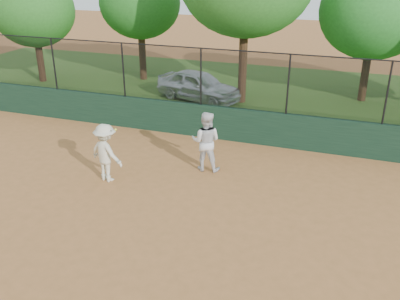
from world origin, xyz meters
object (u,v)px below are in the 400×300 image
(tree_0, at_px, (33,11))
(tree_3, at_px, (374,13))
(player_main, at_px, (106,153))
(player_second, at_px, (206,141))
(parked_car, at_px, (198,85))
(tree_1, at_px, (140,3))

(tree_0, relative_size, tree_3, 0.92)
(player_main, bearing_deg, player_second, 33.32)
(parked_car, height_order, tree_0, tree_0)
(tree_1, height_order, tree_3, tree_3)
(parked_car, distance_m, tree_0, 9.26)
(player_second, distance_m, player_main, 2.95)
(tree_0, bearing_deg, parked_car, -2.98)
(parked_car, xyz_separation_m, tree_3, (7.00, 2.39, 3.16))
(tree_1, bearing_deg, parked_car, -32.74)
(player_second, xyz_separation_m, tree_3, (4.39, 9.08, 2.91))
(tree_1, distance_m, tree_3, 11.01)
(parked_car, relative_size, tree_1, 0.70)
(parked_car, distance_m, player_main, 8.31)
(player_second, bearing_deg, tree_0, -38.20)
(parked_car, bearing_deg, player_second, -141.71)
(tree_1, bearing_deg, player_second, -54.45)
(parked_car, xyz_separation_m, tree_0, (-8.79, 0.46, 2.88))
(player_second, bearing_deg, tree_1, -60.60)
(tree_3, bearing_deg, tree_0, -173.02)
(player_main, relative_size, tree_0, 0.32)
(tree_3, bearing_deg, player_second, -115.83)
(player_main, height_order, tree_3, tree_3)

